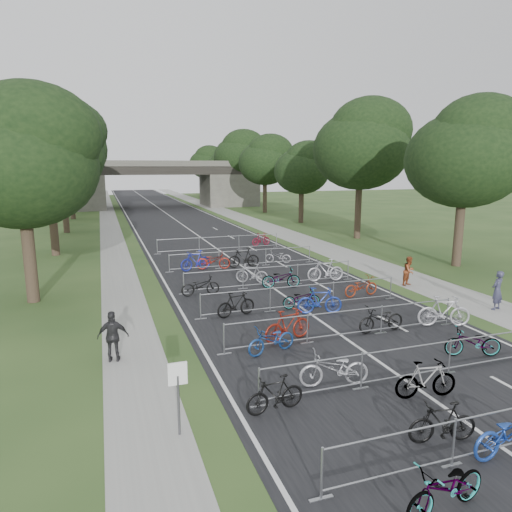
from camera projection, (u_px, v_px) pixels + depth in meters
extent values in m
plane|color=#2A471E|center=(507.00, 452.00, 10.13)|extent=(200.00, 200.00, 0.00)
cube|color=black|center=(172.00, 217.00, 56.59)|extent=(11.00, 140.00, 0.01)
cube|color=gray|center=(234.00, 215.00, 59.11)|extent=(3.00, 140.00, 0.01)
cube|color=gray|center=(109.00, 219.00, 54.23)|extent=(2.00, 140.00, 0.01)
cube|color=silver|center=(172.00, 217.00, 56.59)|extent=(0.12, 140.00, 0.00)
cube|color=#4D4C45|center=(77.00, 192.00, 66.42)|extent=(8.00, 8.00, 5.00)
cube|color=#4D4C45|center=(229.00, 190.00, 73.67)|extent=(8.00, 8.00, 5.00)
cube|color=black|center=(156.00, 170.00, 69.44)|extent=(30.00, 8.00, 1.20)
cube|color=#4D4C45|center=(159.00, 164.00, 65.72)|extent=(30.00, 0.40, 0.90)
cube|color=#4D4C45|center=(153.00, 164.00, 72.78)|extent=(30.00, 0.40, 0.90)
cylinder|color=#4C4C51|center=(179.00, 406.00, 10.63)|extent=(0.06, 0.06, 1.50)
cube|color=white|center=(178.00, 374.00, 10.48)|extent=(0.45, 0.04, 0.55)
cylinder|color=#33261C|center=(30.00, 258.00, 20.97)|extent=(0.56, 0.56, 4.20)
ellipsoid|color=black|center=(21.00, 167.00, 20.17)|extent=(6.72, 6.72, 5.51)
sphere|color=black|center=(31.00, 135.00, 19.64)|extent=(5.38, 5.38, 5.38)
sphere|color=black|center=(12.00, 186.00, 20.64)|extent=(4.37, 4.37, 4.37)
cylinder|color=#33261C|center=(459.00, 231.00, 28.66)|extent=(0.56, 0.56, 4.48)
ellipsoid|color=black|center=(465.00, 160.00, 27.81)|extent=(7.17, 7.17, 5.88)
sphere|color=black|center=(481.00, 135.00, 27.26)|extent=(5.73, 5.73, 5.73)
sphere|color=black|center=(451.00, 174.00, 28.29)|extent=(4.66, 4.66, 4.66)
cylinder|color=#33261C|center=(53.00, 222.00, 32.07)|extent=(0.56, 0.56, 4.72)
ellipsoid|color=black|center=(47.00, 155.00, 31.17)|extent=(7.56, 7.56, 6.20)
sphere|color=black|center=(54.00, 132.00, 30.60)|extent=(6.05, 6.05, 6.05)
sphere|color=black|center=(42.00, 169.00, 31.66)|extent=(4.91, 4.91, 4.91)
cylinder|color=#33261C|center=(358.00, 209.00, 39.75)|extent=(0.56, 0.56, 5.11)
ellipsoid|color=black|center=(361.00, 150.00, 38.78)|extent=(8.18, 8.18, 6.70)
sphere|color=black|center=(371.00, 130.00, 38.19)|extent=(6.54, 6.54, 6.54)
sphere|color=black|center=(352.00, 163.00, 39.29)|extent=(5.31, 5.31, 5.31)
cylinder|color=#33261C|center=(65.00, 205.00, 43.17)|extent=(0.56, 0.56, 5.25)
ellipsoid|color=black|center=(60.00, 149.00, 42.17)|extent=(8.40, 8.40, 6.89)
sphere|color=black|center=(65.00, 130.00, 41.57)|extent=(6.72, 6.72, 6.72)
sphere|color=black|center=(56.00, 161.00, 42.68)|extent=(5.46, 5.46, 5.46)
cylinder|color=#33261C|center=(301.00, 205.00, 51.02)|extent=(0.56, 0.56, 3.85)
ellipsoid|color=black|center=(302.00, 171.00, 50.29)|extent=(6.16, 6.16, 5.05)
sphere|color=black|center=(309.00, 160.00, 49.78)|extent=(4.93, 4.93, 4.93)
sphere|color=black|center=(296.00, 178.00, 50.75)|extent=(4.00, 4.00, 4.00)
cylinder|color=#33261C|center=(72.00, 201.00, 54.42)|extent=(0.56, 0.56, 4.20)
ellipsoid|color=black|center=(69.00, 166.00, 53.62)|extent=(6.72, 6.72, 5.51)
sphere|color=black|center=(74.00, 155.00, 53.09)|extent=(5.38, 5.38, 5.38)
sphere|color=black|center=(66.00, 174.00, 54.09)|extent=(4.37, 4.37, 4.37)
cylinder|color=#33261C|center=(265.00, 196.00, 62.11)|extent=(0.56, 0.56, 4.48)
ellipsoid|color=black|center=(265.00, 163.00, 61.26)|extent=(7.17, 7.17, 5.88)
sphere|color=black|center=(271.00, 152.00, 60.71)|extent=(5.73, 5.73, 5.73)
sphere|color=black|center=(260.00, 170.00, 61.74)|extent=(4.66, 4.66, 4.66)
cylinder|color=#33261C|center=(76.00, 194.00, 65.52)|extent=(0.56, 0.56, 4.72)
ellipsoid|color=black|center=(74.00, 161.00, 64.62)|extent=(7.56, 7.56, 6.20)
sphere|color=black|center=(78.00, 150.00, 64.05)|extent=(6.05, 6.05, 6.05)
sphere|color=black|center=(71.00, 168.00, 65.11)|extent=(4.91, 4.91, 4.91)
cylinder|color=#33261C|center=(240.00, 190.00, 73.20)|extent=(0.56, 0.56, 5.11)
ellipsoid|color=black|center=(239.00, 158.00, 72.23)|extent=(8.18, 8.18, 6.70)
sphere|color=black|center=(244.00, 147.00, 71.64)|extent=(6.54, 6.54, 6.54)
sphere|color=black|center=(235.00, 164.00, 72.73)|extent=(5.31, 5.31, 5.31)
cylinder|color=#33261C|center=(80.00, 188.00, 76.62)|extent=(0.56, 0.56, 5.25)
ellipsoid|color=black|center=(77.00, 157.00, 75.62)|extent=(8.40, 8.40, 6.89)
sphere|color=black|center=(80.00, 146.00, 75.02)|extent=(6.72, 6.72, 6.72)
sphere|color=black|center=(75.00, 163.00, 76.13)|extent=(5.46, 5.46, 5.46)
cylinder|color=#33261C|center=(221.00, 190.00, 84.47)|extent=(0.56, 0.56, 3.85)
ellipsoid|color=black|center=(221.00, 169.00, 83.74)|extent=(6.16, 6.16, 5.05)
sphere|color=black|center=(224.00, 162.00, 83.22)|extent=(4.93, 4.93, 4.93)
sphere|color=black|center=(217.00, 173.00, 84.20)|extent=(4.00, 4.00, 4.00)
cylinder|color=#33261C|center=(82.00, 188.00, 87.87)|extent=(0.56, 0.56, 4.20)
ellipsoid|color=black|center=(81.00, 166.00, 87.07)|extent=(6.72, 6.72, 5.51)
sphere|color=black|center=(83.00, 159.00, 86.53)|extent=(5.38, 5.38, 5.38)
sphere|color=black|center=(78.00, 171.00, 87.54)|extent=(4.37, 4.37, 4.37)
cylinder|color=#33261C|center=(207.00, 186.00, 95.56)|extent=(0.56, 0.56, 4.48)
ellipsoid|color=black|center=(206.00, 164.00, 94.71)|extent=(7.17, 7.17, 5.88)
sphere|color=black|center=(209.00, 157.00, 94.15)|extent=(5.73, 5.73, 5.73)
sphere|color=black|center=(203.00, 169.00, 95.19)|extent=(4.66, 4.66, 4.66)
cylinder|color=#94969B|center=(512.00, 408.00, 9.93)|extent=(9.20, 0.04, 0.04)
cylinder|color=#94969B|center=(508.00, 444.00, 10.10)|extent=(9.20, 0.04, 0.04)
cylinder|color=#94969B|center=(322.00, 474.00, 8.58)|extent=(0.05, 0.05, 1.10)
cube|color=#94969B|center=(321.00, 499.00, 8.68)|extent=(0.50, 0.08, 0.03)
cylinder|color=#94969B|center=(454.00, 443.00, 9.54)|extent=(0.05, 0.05, 1.10)
cube|color=#94969B|center=(452.00, 465.00, 9.65)|extent=(0.50, 0.08, 0.03)
cylinder|color=#94969B|center=(408.00, 347.00, 13.28)|extent=(9.20, 0.04, 0.04)
cylinder|color=#94969B|center=(406.00, 375.00, 13.44)|extent=(9.20, 0.04, 0.04)
cylinder|color=#94969B|center=(259.00, 387.00, 11.92)|extent=(0.05, 0.05, 1.10)
cube|color=#94969B|center=(259.00, 406.00, 12.03)|extent=(0.50, 0.08, 0.03)
cylinder|color=#94969B|center=(362.00, 371.00, 12.89)|extent=(0.05, 0.05, 1.10)
cube|color=#94969B|center=(361.00, 388.00, 12.99)|extent=(0.50, 0.08, 0.03)
cylinder|color=#94969B|center=(450.00, 357.00, 13.86)|extent=(0.05, 0.05, 1.10)
cube|color=#94969B|center=(448.00, 373.00, 13.96)|extent=(0.50, 0.08, 0.03)
cylinder|color=#94969B|center=(346.00, 311.00, 16.62)|extent=(9.20, 0.04, 0.04)
cylinder|color=#94969B|center=(345.00, 334.00, 16.79)|extent=(9.20, 0.04, 0.04)
cylinder|color=#94969B|center=(224.00, 339.00, 15.27)|extent=(0.05, 0.05, 1.10)
cube|color=#94969B|center=(224.00, 354.00, 15.37)|extent=(0.50, 0.08, 0.03)
cylinder|color=#94969B|center=(307.00, 329.00, 16.23)|extent=(0.05, 0.05, 1.10)
cube|color=#94969B|center=(307.00, 343.00, 16.34)|extent=(0.50, 0.08, 0.03)
cylinder|color=#94969B|center=(381.00, 320.00, 17.20)|extent=(0.05, 0.05, 1.10)
cube|color=#94969B|center=(381.00, 333.00, 17.30)|extent=(0.50, 0.08, 0.03)
cylinder|color=#94969B|center=(447.00, 311.00, 18.17)|extent=(0.05, 0.05, 1.10)
cube|color=#94969B|center=(446.00, 324.00, 18.27)|extent=(0.50, 0.08, 0.03)
cylinder|color=#94969B|center=(303.00, 286.00, 20.15)|extent=(9.20, 0.04, 0.04)
cylinder|color=#94969B|center=(302.00, 304.00, 20.32)|extent=(9.20, 0.04, 0.04)
cylinder|color=#94969B|center=(201.00, 307.00, 18.80)|extent=(0.05, 0.05, 1.10)
cube|color=#94969B|center=(201.00, 319.00, 18.90)|extent=(0.50, 0.08, 0.03)
cylinder|color=#94969B|center=(270.00, 300.00, 19.76)|extent=(0.05, 0.05, 1.10)
cube|color=#94969B|center=(270.00, 311.00, 19.87)|extent=(0.50, 0.08, 0.03)
cylinder|color=#94969B|center=(333.00, 293.00, 20.73)|extent=(0.05, 0.05, 1.10)
cube|color=#94969B|center=(333.00, 305.00, 20.83)|extent=(0.50, 0.08, 0.03)
cylinder|color=#94969B|center=(391.00, 288.00, 21.70)|extent=(0.05, 0.05, 1.10)
cube|color=#94969B|center=(390.00, 299.00, 21.80)|extent=(0.50, 0.08, 0.03)
cylinder|color=#94969B|center=(271.00, 267.00, 23.87)|extent=(9.20, 0.04, 0.04)
cylinder|color=#94969B|center=(271.00, 283.00, 24.04)|extent=(9.20, 0.04, 0.04)
cylinder|color=#94969B|center=(184.00, 283.00, 22.51)|extent=(0.05, 0.05, 1.10)
cube|color=#94969B|center=(184.00, 294.00, 22.62)|extent=(0.50, 0.08, 0.03)
cylinder|color=#94969B|center=(243.00, 279.00, 23.48)|extent=(0.05, 0.05, 1.10)
cube|color=#94969B|center=(243.00, 289.00, 23.58)|extent=(0.50, 0.08, 0.03)
cylinder|color=#94969B|center=(298.00, 274.00, 24.45)|extent=(0.05, 0.05, 1.10)
cube|color=#94969B|center=(297.00, 284.00, 24.55)|extent=(0.50, 0.08, 0.03)
cylinder|color=#94969B|center=(348.00, 270.00, 25.41)|extent=(0.05, 0.05, 1.10)
cube|color=#94969B|center=(348.00, 279.00, 25.52)|extent=(0.50, 0.08, 0.03)
cylinder|color=#94969B|center=(243.00, 251.00, 28.51)|extent=(9.20, 0.04, 0.04)
cylinder|color=#94969B|center=(243.00, 264.00, 28.68)|extent=(9.20, 0.04, 0.04)
cylinder|color=#94969B|center=(169.00, 263.00, 27.16)|extent=(0.05, 0.05, 1.10)
cube|color=#94969B|center=(169.00, 272.00, 27.26)|extent=(0.50, 0.08, 0.03)
cylinder|color=#94969B|center=(219.00, 260.00, 28.13)|extent=(0.05, 0.05, 1.10)
cube|color=#94969B|center=(219.00, 268.00, 28.23)|extent=(0.50, 0.08, 0.03)
cylinder|color=#94969B|center=(266.00, 257.00, 29.09)|extent=(0.05, 0.05, 1.10)
cube|color=#94969B|center=(266.00, 265.00, 29.20)|extent=(0.50, 0.08, 0.03)
cylinder|color=#94969B|center=(309.00, 254.00, 30.06)|extent=(0.05, 0.05, 1.10)
cube|color=#94969B|center=(309.00, 262.00, 30.16)|extent=(0.50, 0.08, 0.03)
cylinder|color=#94969B|center=(219.00, 237.00, 34.09)|extent=(9.20, 0.04, 0.04)
cylinder|color=#94969B|center=(219.00, 248.00, 34.26)|extent=(9.20, 0.04, 0.04)
cylinder|color=#94969B|center=(157.00, 247.00, 32.74)|extent=(0.05, 0.05, 1.10)
cube|color=#94969B|center=(157.00, 254.00, 32.84)|extent=(0.50, 0.08, 0.03)
cylinder|color=#94969B|center=(199.00, 244.00, 33.70)|extent=(0.05, 0.05, 1.10)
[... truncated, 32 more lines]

